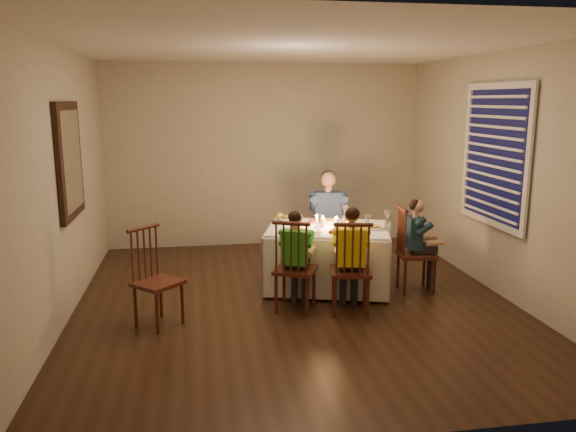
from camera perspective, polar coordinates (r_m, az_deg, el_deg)
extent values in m
plane|color=black|center=(5.99, 0.68, -8.68)|extent=(5.00, 5.00, 0.00)
cube|color=beige|center=(5.73, -22.08, 2.94)|extent=(0.02, 5.00, 2.60)
cube|color=beige|center=(6.45, 20.83, 3.94)|extent=(0.02, 5.00, 2.60)
cube|color=beige|center=(8.13, -2.39, 6.15)|extent=(4.50, 0.02, 2.60)
plane|color=white|center=(5.64, 0.74, 16.92)|extent=(5.00, 5.00, 0.00)
cube|color=white|center=(6.25, 4.07, -1.33)|extent=(1.52, 1.26, 0.04)
cube|color=white|center=(6.79, 4.21, -3.14)|extent=(1.30, 0.39, 0.64)
cube|color=white|center=(5.88, 3.80, -5.52)|extent=(1.30, 0.39, 0.64)
cube|color=white|center=(6.34, 10.05, -4.38)|extent=(0.29, 0.94, 0.64)
cube|color=white|center=(6.39, -1.95, -4.06)|extent=(0.29, 0.94, 0.64)
cylinder|color=white|center=(6.49, 4.31, -0.58)|extent=(0.32, 0.32, 0.02)
cylinder|color=white|center=(5.95, 1.43, -1.67)|extent=(0.32, 0.32, 0.02)
cylinder|color=white|center=(5.98, 6.45, -1.67)|extent=(0.32, 0.32, 0.02)
cylinder|color=white|center=(6.23, 8.46, -1.18)|extent=(0.32, 0.32, 0.02)
cylinder|color=white|center=(6.24, 3.52, -0.69)|extent=(0.06, 0.06, 0.10)
cylinder|color=white|center=(6.23, 4.95, -0.72)|extent=(0.06, 0.06, 0.10)
sphere|color=yellow|center=(6.56, -0.83, -0.10)|extent=(0.09, 0.09, 0.09)
sphere|color=orange|center=(6.28, 6.22, -0.75)|extent=(0.08, 0.08, 0.08)
imported|color=white|center=(6.49, 0.13, -0.36)|extent=(0.29, 0.29, 0.06)
cube|color=black|center=(5.99, -21.33, 5.28)|extent=(0.05, 0.95, 1.15)
cube|color=white|center=(5.98, -21.07, 5.29)|extent=(0.01, 0.78, 0.98)
cube|color=black|center=(6.51, 20.37, 5.80)|extent=(0.01, 1.20, 1.40)
cube|color=white|center=(6.50, 20.25, 5.81)|extent=(0.03, 1.34, 1.54)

